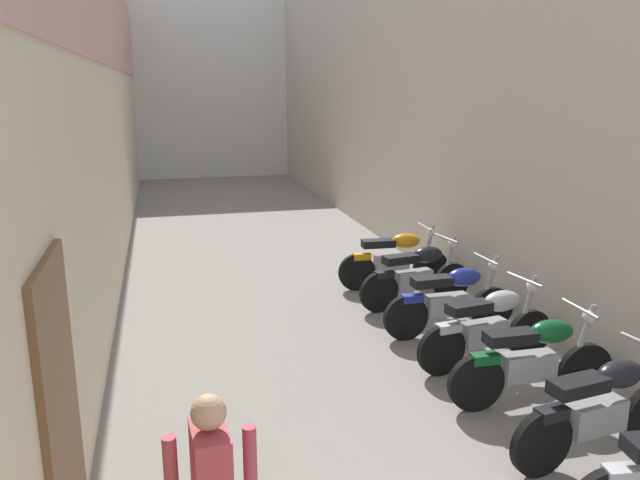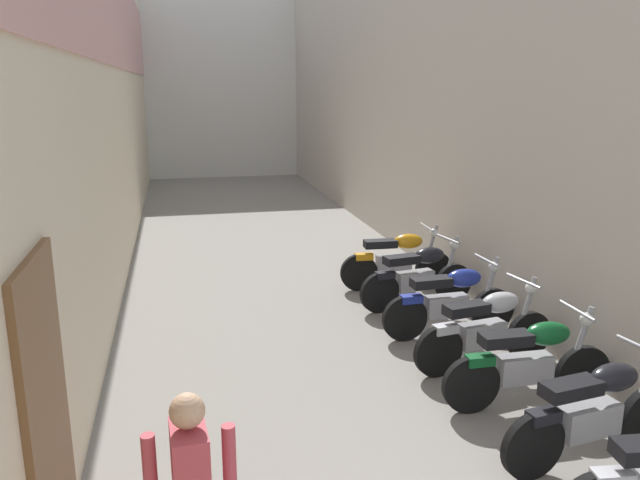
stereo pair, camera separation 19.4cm
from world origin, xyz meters
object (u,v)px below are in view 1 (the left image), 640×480
Objects in this scene: motorcycle_third at (601,407)px; motorcycle_eighth at (395,258)px; motorcycle_fourth at (534,358)px; motorcycle_fifth at (488,326)px; motorcycle_seventh at (417,274)px; motorcycle_sixth at (451,299)px.

motorcycle_eighth is at bearing 90.00° from motorcycle_third.
motorcycle_fourth and motorcycle_fifth have the same top height.
motorcycle_fourth is 0.93m from motorcycle_fifth.
motorcycle_fifth is 0.99× the size of motorcycle_eighth.
motorcycle_eighth is at bearing 89.99° from motorcycle_seventh.
motorcycle_eighth is (-0.00, 3.94, 0.00)m from motorcycle_fourth.
motorcycle_fourth is 3.03m from motorcycle_seventh.
motorcycle_third is 4.05m from motorcycle_seventh.
motorcycle_fifth is 0.97m from motorcycle_sixth.
motorcycle_fifth is at bearing 90.01° from motorcycle_fourth.
motorcycle_fifth is 2.10m from motorcycle_seventh.
motorcycle_fourth is 1.01× the size of motorcycle_seventh.
motorcycle_fourth is (0.00, 1.02, 0.00)m from motorcycle_third.
motorcycle_fourth is 1.90m from motorcycle_sixth.
motorcycle_sixth is at bearing -90.00° from motorcycle_eighth.
motorcycle_sixth is at bearing 90.00° from motorcycle_fourth.
motorcycle_seventh is (-0.00, 2.10, 0.00)m from motorcycle_fifth.
motorcycle_fifth is at bearing -90.00° from motorcycle_eighth.
motorcycle_seventh is at bearing 90.00° from motorcycle_fourth.
motorcycle_sixth is at bearing 89.99° from motorcycle_fifth.
motorcycle_seventh is (-0.00, 1.13, 0.00)m from motorcycle_sixth.
motorcycle_fourth is 1.01× the size of motorcycle_fifth.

